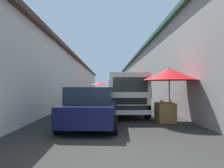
% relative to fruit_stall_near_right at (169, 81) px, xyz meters
% --- Properties ---
extents(ground, '(90.00, 90.00, 0.00)m').
position_rel_fruit_stall_near_right_xyz_m(ground, '(9.36, 2.31, -1.72)').
color(ground, '#282826').
extents(building_left_whitewash, '(49.80, 7.50, 4.35)m').
position_rel_fruit_stall_near_right_xyz_m(building_left_whitewash, '(11.61, 9.10, 0.46)').
color(building_left_whitewash, beige).
rests_on(building_left_whitewash, ground).
extents(building_right_concrete, '(49.80, 7.50, 5.33)m').
position_rel_fruit_stall_near_right_xyz_m(building_right_concrete, '(11.61, -4.48, 0.95)').
color(building_right_concrete, gray).
rests_on(building_right_concrete, ground).
extents(fruit_stall_near_right, '(2.24, 2.24, 2.30)m').
position_rel_fruit_stall_near_right_xyz_m(fruit_stall_near_right, '(0.00, 0.00, 0.00)').
color(fruit_stall_near_right, '#9E9EA3').
rests_on(fruit_stall_near_right, ground).
extents(fruit_stall_near_left, '(2.23, 2.23, 2.16)m').
position_rel_fruit_stall_near_right_xyz_m(fruit_stall_near_left, '(15.27, 3.53, -0.19)').
color(fruit_stall_near_left, '#9E9EA3').
rests_on(fruit_stall_near_left, ground).
extents(fruit_stall_mid_lane, '(2.17, 2.17, 2.13)m').
position_rel_fruit_stall_near_right_xyz_m(fruit_stall_mid_lane, '(12.11, 0.86, -0.16)').
color(fruit_stall_mid_lane, '#9E9EA3').
rests_on(fruit_stall_mid_lane, ground).
extents(hatchback_car, '(4.01, 2.13, 1.45)m').
position_rel_fruit_stall_near_right_xyz_m(hatchback_car, '(-0.59, 3.08, -0.98)').
color(hatchback_car, '#0F1438').
rests_on(hatchback_car, ground).
extents(delivery_truck, '(4.94, 2.02, 2.08)m').
position_rel_fruit_stall_near_right_xyz_m(delivery_truck, '(1.60, 1.58, -0.68)').
color(delivery_truck, black).
rests_on(delivery_truck, ground).
extents(vendor_by_crates, '(0.64, 0.27, 1.61)m').
position_rel_fruit_stall_near_right_xyz_m(vendor_by_crates, '(3.68, 0.02, -0.79)').
color(vendor_by_crates, '#232328').
rests_on(vendor_by_crates, ground).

